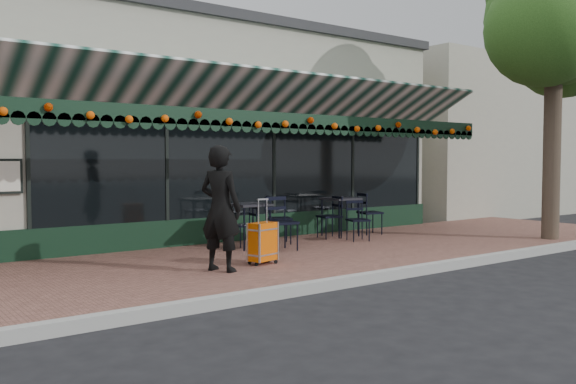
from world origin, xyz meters
TOP-DOWN VIEW (x-y plane):
  - ground at (0.00, 0.00)m, footprint 80.00×80.00m
  - sidewalk at (0.00, 2.00)m, footprint 18.00×4.00m
  - curb at (0.00, -0.08)m, footprint 18.00×0.16m
  - restaurant_building at (0.00, 7.84)m, footprint 12.00×9.60m
  - neighbor_building_right at (13.00, 8.00)m, footprint 12.00×8.00m
  - woman at (-1.44, 1.30)m, footprint 0.67×0.78m
  - suitcase at (-0.62, 1.42)m, footprint 0.49×0.35m
  - cafe_table_a at (2.66, 3.32)m, footprint 0.66×0.66m
  - cafe_table_b at (0.16, 3.02)m, footprint 0.66×0.66m
  - chair_a_left at (2.26, 3.21)m, footprint 0.51×0.51m
  - chair_a_right at (3.39, 3.18)m, footprint 0.55×0.55m
  - chair_a_front at (2.43, 2.54)m, footprint 0.52×0.52m
  - chair_b_left at (0.19, 3.20)m, footprint 0.44×0.44m
  - chair_b_right at (0.95, 3.16)m, footprint 0.62×0.62m
  - chair_b_front at (0.47, 2.41)m, footprint 0.51×0.51m
  - street_tree at (6.04, 0.51)m, footprint 3.17×2.74m

SIDE VIEW (x-z plane):
  - ground at x=0.00m, z-range 0.00..0.00m
  - sidewalk at x=0.00m, z-range 0.00..0.15m
  - curb at x=0.00m, z-range 0.00..0.15m
  - suitcase at x=-0.62m, z-range -0.02..0.99m
  - chair_b_left at x=0.19m, z-range 0.15..0.92m
  - chair_a_front at x=2.43m, z-range 0.15..0.96m
  - chair_a_left at x=2.26m, z-range 0.15..1.02m
  - chair_a_right at x=3.39m, z-range 0.15..1.06m
  - chair_b_right at x=0.95m, z-range 0.15..1.08m
  - chair_b_front at x=0.47m, z-range 0.15..1.12m
  - cafe_table_a at x=2.66m, z-range 0.47..1.29m
  - cafe_table_b at x=0.16m, z-range 0.47..1.29m
  - woman at x=-1.44m, z-range 0.15..1.97m
  - restaurant_building at x=0.00m, z-range 0.02..4.52m
  - neighbor_building_right at x=13.00m, z-range 0.00..4.80m
  - street_tree at x=6.04m, z-range 1.50..7.33m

